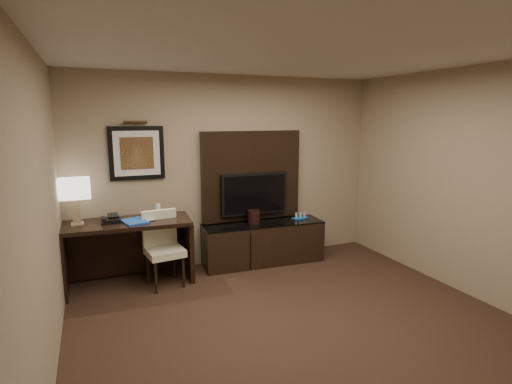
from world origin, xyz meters
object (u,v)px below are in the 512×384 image
water_bottle (158,211)px  minibar_tray (300,216)px  desk_chair (165,251)px  table_lamp (76,202)px  desk_phone (111,219)px  ice_bucket (254,217)px  credenza (263,243)px  tv (254,194)px  desk (129,253)px

water_bottle → minibar_tray: (2.10, 0.02, -0.28)m
desk_chair → table_lamp: bearing=156.4°
table_lamp → desk_phone: bearing=-9.5°
water_bottle → desk_chair: bearing=-85.5°
table_lamp → water_bottle: (0.96, -0.03, -0.19)m
ice_bucket → minibar_tray: size_ratio=0.87×
minibar_tray → water_bottle: bearing=-179.4°
table_lamp → minibar_tray: (3.07, -0.01, -0.47)m
credenza → minibar_tray: 0.70m
credenza → ice_bucket: 0.43m
tv → table_lamp: (-2.36, -0.12, 0.09)m
desk_chair → ice_bucket: (1.33, 0.29, 0.25)m
water_bottle → ice_bucket: 1.37m
table_lamp → tv: bearing=2.9°
desk_phone → desk_chair: bearing=-25.3°
desk → minibar_tray: size_ratio=6.75×
ice_bucket → table_lamp: bearing=-179.9°
desk → tv: size_ratio=1.55×
table_lamp → desk: bearing=-6.9°
ice_bucket → desk_phone: bearing=-178.0°
table_lamp → credenza: bearing=-0.4°
desk_chair → minibar_tray: (2.08, 0.28, 0.19)m
desk_phone → water_bottle: 0.58m
tv → minibar_tray: (0.70, -0.13, -0.37)m
minibar_tray → ice_bucket: bearing=178.9°
desk → tv: bearing=9.7°
water_bottle → table_lamp: bearing=178.2°
tv → minibar_tray: size_ratio=4.35×
desk → tv: (1.80, 0.19, 0.60)m
credenza → ice_bucket: bearing=173.9°
desk_chair → minibar_tray: bearing=0.1°
desk → desk_phone: desk_phone is taller
water_bottle → minibar_tray: bearing=0.6°
table_lamp → minibar_tray: table_lamp is taller
credenza → table_lamp: bearing=-177.2°
desk → tv: 1.91m
water_bottle → ice_bucket: water_bottle is taller
tv → desk_phone: (-1.98, -0.19, -0.14)m
desk → credenza: bearing=5.2°
desk → desk_phone: (-0.18, 0.00, 0.47)m
desk → ice_bucket: bearing=6.0°
desk → ice_bucket: (1.75, 0.07, 0.29)m
desk → tv: tv is taller
table_lamp → water_bottle: size_ratio=3.11×
desk_phone → water_bottle: bearing=-1.7°
tv → minibar_tray: bearing=-10.6°
ice_bucket → water_bottle: bearing=-178.6°
desk_chair → table_lamp: size_ratio=1.62×
desk_chair → desk_phone: desk_phone is taller
water_bottle → credenza: bearing=0.4°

